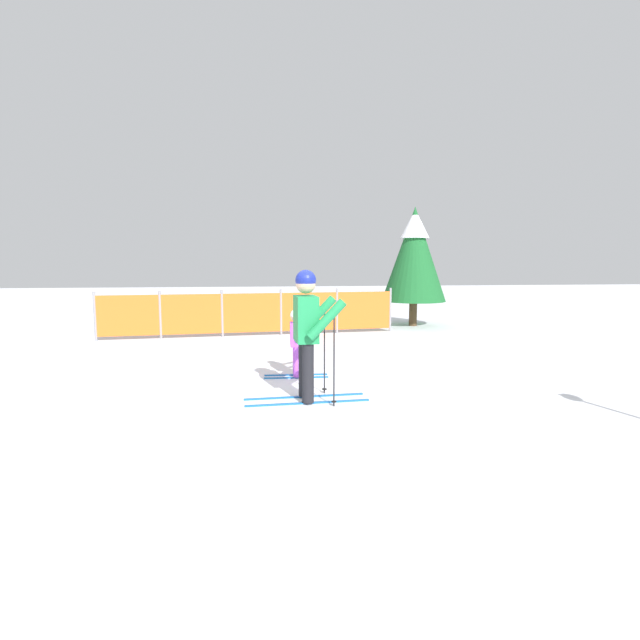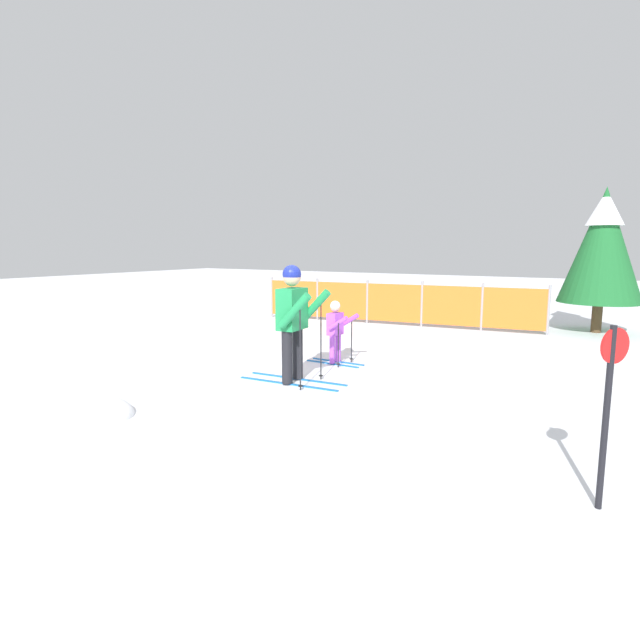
{
  "view_description": "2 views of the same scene",
  "coord_description": "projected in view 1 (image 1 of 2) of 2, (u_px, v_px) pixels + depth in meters",
  "views": [
    {
      "loc": [
        -0.56,
        -6.72,
        1.93
      ],
      "look_at": [
        0.31,
        0.58,
        1.04
      ],
      "focal_mm": 28.0,
      "sensor_mm": 36.0,
      "label": 1
    },
    {
      "loc": [
        4.21,
        -6.25,
        2.07
      ],
      "look_at": [
        0.19,
        0.54,
        0.9
      ],
      "focal_mm": 28.0,
      "sensor_mm": 36.0,
      "label": 2
    }
  ],
  "objects": [
    {
      "name": "conifer_far",
      "position": [
        414.0,
        253.0,
        14.48
      ],
      "size": [
        1.86,
        1.86,
        3.46
      ],
      "color": "#4C3823",
      "rests_on": "ground_plane"
    },
    {
      "name": "skier_child",
      "position": [
        297.0,
        338.0,
        8.21
      ],
      "size": [
        1.06,
        0.54,
        1.13
      ],
      "rotation": [
        0.0,
        0.0,
        -0.03
      ],
      "color": "#1966B2",
      "rests_on": "ground_plane"
    },
    {
      "name": "safety_fence",
      "position": [
        252.0,
        313.0,
        12.7
      ],
      "size": [
        7.49,
        0.8,
        1.18
      ],
      "rotation": [
        0.0,
        0.0,
        0.1
      ],
      "color": "gray",
      "rests_on": "ground_plane"
    },
    {
      "name": "snow_mound",
      "position": [
        180.0,
        490.0,
        4.19
      ],
      "size": [
        1.16,
        0.99,
        0.46
      ],
      "primitive_type": "ellipsoid",
      "color": "white",
      "rests_on": "ground_plane"
    },
    {
      "name": "ground_plane",
      "position": [
        303.0,
        400.0,
        6.92
      ],
      "size": [
        60.0,
        60.0,
        0.0
      ],
      "primitive_type": "plane",
      "color": "white"
    },
    {
      "name": "skier_adult",
      "position": [
        308.0,
        323.0,
        6.76
      ],
      "size": [
        1.72,
        0.78,
        1.8
      ],
      "rotation": [
        0.0,
        0.0,
        0.06
      ],
      "color": "#1966B2",
      "rests_on": "ground_plane"
    }
  ]
}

